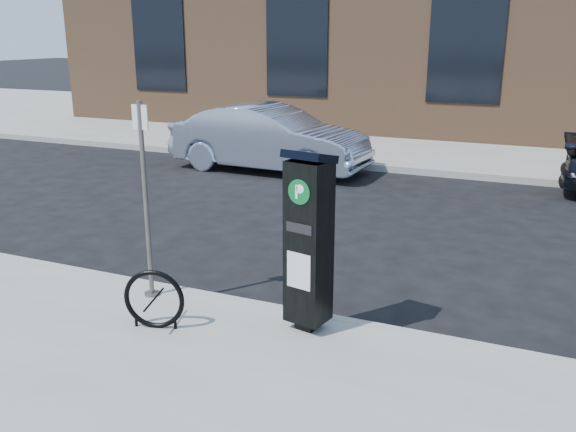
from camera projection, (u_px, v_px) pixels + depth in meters
The scene contains 9 objects.
ground at pixel (298, 322), 6.85m from camera, with size 120.00×120.00×0.00m, color black.
sidewalk_far at pixel (468, 134), 19.15m from camera, with size 60.00×12.00×0.15m, color gray.
curb_near at pixel (297, 317), 6.81m from camera, with size 60.00×0.12×0.16m, color #9E9B93.
curb_far at pixel (432, 173), 13.89m from camera, with size 60.00×0.12×0.16m, color #9E9B93.
building at pixel (490, 2), 20.61m from camera, with size 28.00×10.05×8.25m.
parking_kiosk at pixel (309, 240), 6.12m from camera, with size 0.51×0.47×1.90m.
sign_pole at pixel (146, 203), 6.88m from camera, with size 0.20×0.18×2.27m.
bike_rack at pixel (154, 300), 6.31m from camera, with size 0.64×0.22×0.65m.
car_silver at pixel (269, 138), 14.22m from camera, with size 1.63×4.66×1.54m, color #909DB7.
Camera 1 is at (2.36, -5.76, 3.11)m, focal length 38.00 mm.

